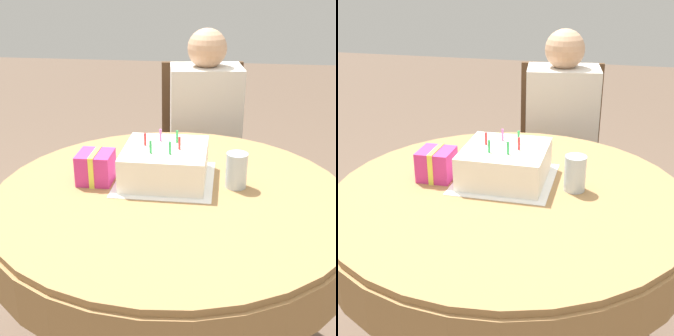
# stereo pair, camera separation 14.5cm
# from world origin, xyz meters

# --- Properties ---
(dining_table) EXTENTS (1.13, 1.13, 0.74)m
(dining_table) POSITION_xyz_m (0.00, 0.00, 0.65)
(dining_table) COLOR #9E7547
(dining_table) RESTS_ON ground_plane
(chair) EXTENTS (0.51, 0.51, 0.94)m
(chair) POSITION_xyz_m (0.04, 0.91, 0.51)
(chair) COLOR #4C331E
(chair) RESTS_ON ground_plane
(person) EXTENTS (0.36, 0.36, 1.13)m
(person) POSITION_xyz_m (0.06, 0.81, 0.68)
(person) COLOR tan
(person) RESTS_ON ground_plane
(napkin) EXTENTS (0.31, 0.31, 0.00)m
(napkin) POSITION_xyz_m (-0.03, 0.08, 0.74)
(napkin) COLOR white
(napkin) RESTS_ON dining_table
(birthday_cake) EXTENTS (0.26, 0.26, 0.15)m
(birthday_cake) POSITION_xyz_m (-0.03, 0.08, 0.80)
(birthday_cake) COLOR white
(birthday_cake) RESTS_ON dining_table
(drinking_glass) EXTENTS (0.07, 0.07, 0.11)m
(drinking_glass) POSITION_xyz_m (0.20, 0.05, 0.80)
(drinking_glass) COLOR silver
(drinking_glass) RESTS_ON dining_table
(gift_box) EXTENTS (0.11, 0.12, 0.10)m
(gift_box) POSITION_xyz_m (-0.25, 0.04, 0.79)
(gift_box) COLOR #D13384
(gift_box) RESTS_ON dining_table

